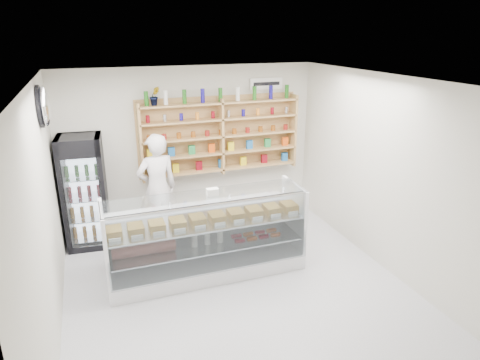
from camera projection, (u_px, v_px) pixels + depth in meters
name	position (u px, v px, depth m)	size (l,w,h in m)	color
room	(239.00, 196.00, 5.34)	(5.00, 5.00, 5.00)	silver
display_counter	(206.00, 251.00, 6.17)	(2.80, 0.84, 1.22)	white
shop_worker	(157.00, 188.00, 6.98)	(0.67, 0.44, 1.82)	silver
drinks_cooler	(85.00, 192.00, 6.80)	(0.71, 0.69, 1.83)	black
wall_shelving	(221.00, 136.00, 7.51)	(2.84, 0.28, 1.33)	tan
potted_plant	(155.00, 96.00, 6.91)	(0.17, 0.14, 0.30)	#1E6626
security_mirror	(44.00, 106.00, 5.36)	(0.15, 0.50, 0.50)	silver
wall_sign	(266.00, 84.00, 7.63)	(0.62, 0.03, 0.20)	white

